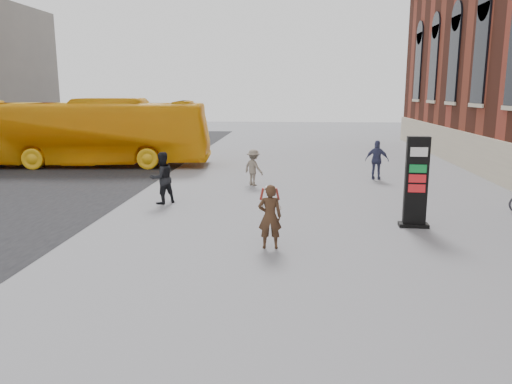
# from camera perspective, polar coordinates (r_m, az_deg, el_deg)

# --- Properties ---
(ground) EXTENTS (100.00, 100.00, 0.00)m
(ground) POSITION_cam_1_polar(r_m,az_deg,el_deg) (13.23, 0.33, -5.36)
(ground) COLOR #9E9EA3
(info_pylon) EXTENTS (0.85, 0.46, 2.59)m
(info_pylon) POSITION_cam_1_polar(r_m,az_deg,el_deg) (14.79, 17.83, 1.05)
(info_pylon) COLOR black
(info_pylon) RESTS_ON ground
(woman) EXTENTS (0.63, 0.58, 1.61)m
(woman) POSITION_cam_1_polar(r_m,az_deg,el_deg) (12.27, 1.59, -2.73)
(woman) COLOR #312112
(woman) RESTS_ON ground
(bus) EXTENTS (12.61, 4.02, 3.45)m
(bus) POSITION_cam_1_polar(r_m,az_deg,el_deg) (27.23, -18.64, 6.48)
(bus) COLOR #F1AA0F
(bus) RESTS_ON road
(pedestrian_a) EXTENTS (1.09, 1.09, 1.79)m
(pedestrian_a) POSITION_cam_1_polar(r_m,az_deg,el_deg) (17.44, -10.70, 1.59)
(pedestrian_a) COLOR black
(pedestrian_a) RESTS_ON ground
(pedestrian_b) EXTENTS (1.09, 1.04, 1.48)m
(pedestrian_b) POSITION_cam_1_polar(r_m,az_deg,el_deg) (20.46, -0.28, 2.81)
(pedestrian_b) COLOR #786C5D
(pedestrian_b) RESTS_ON ground
(pedestrian_c) EXTENTS (1.08, 0.68, 1.72)m
(pedestrian_c) POSITION_cam_1_polar(r_m,az_deg,el_deg) (22.48, 13.66, 3.57)
(pedestrian_c) COLOR #383C5F
(pedestrian_c) RESTS_ON ground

